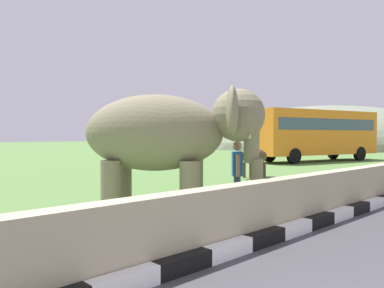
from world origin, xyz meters
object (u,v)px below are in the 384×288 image
(elephant, at_px, (170,134))
(bus_orange, at_px, (316,131))
(cow_near, at_px, (254,157))
(person_handler, at_px, (237,171))

(elephant, height_order, bus_orange, bus_orange)
(bus_orange, xyz_separation_m, cow_near, (-11.40, -3.25, -1.21))
(elephant, distance_m, person_handler, 1.95)
(person_handler, bearing_deg, cow_near, 33.75)
(cow_near, bearing_deg, bus_orange, 15.89)
(elephant, bearing_deg, cow_near, 24.28)
(elephant, height_order, cow_near, elephant)
(elephant, distance_m, cow_near, 8.45)
(bus_orange, bearing_deg, elephant, -160.63)
(person_handler, relative_size, cow_near, 0.87)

